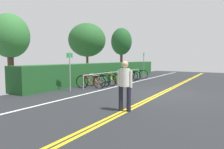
# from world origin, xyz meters

# --- Properties ---
(ground_plane) EXTENTS (34.41, 12.20, 0.05)m
(ground_plane) POSITION_xyz_m (0.00, 0.00, -0.03)
(ground_plane) COLOR #232628
(centre_line_yellow_inner) EXTENTS (30.97, 0.10, 0.00)m
(centre_line_yellow_inner) POSITION_xyz_m (0.00, -0.08, 0.00)
(centre_line_yellow_inner) COLOR gold
(centre_line_yellow_inner) RESTS_ON ground_plane
(centre_line_yellow_outer) EXTENTS (30.97, 0.10, 0.00)m
(centre_line_yellow_outer) POSITION_xyz_m (0.00, 0.08, 0.00)
(centre_line_yellow_outer) COLOR gold
(centre_line_yellow_outer) RESTS_ON ground_plane
(bike_lane_stripe_white) EXTENTS (30.97, 0.12, 0.00)m
(bike_lane_stripe_white) POSITION_xyz_m (0.00, 3.04, 0.00)
(bike_lane_stripe_white) COLOR white
(bike_lane_stripe_white) RESTS_ON ground_plane
(bike_rack) EXTENTS (7.48, 0.05, 0.78)m
(bike_rack) POSITION_xyz_m (2.72, 4.05, 0.59)
(bike_rack) COLOR #9EA0A5
(bike_rack) RESTS_ON ground_plane
(bicycle_0) EXTENTS (0.67, 1.72, 0.78)m
(bicycle_0) POSITION_xyz_m (-0.43, 3.98, 0.37)
(bicycle_0) COLOR black
(bicycle_0) RESTS_ON ground_plane
(bicycle_1) EXTENTS (0.46, 1.75, 0.77)m
(bicycle_1) POSITION_xyz_m (0.28, 4.06, 0.36)
(bicycle_1) COLOR black
(bicycle_1) RESTS_ON ground_plane
(bicycle_2) EXTENTS (0.60, 1.79, 0.77)m
(bicycle_2) POSITION_xyz_m (1.11, 3.94, 0.36)
(bicycle_2) COLOR black
(bicycle_2) RESTS_ON ground_plane
(bicycle_3) EXTENTS (0.48, 1.74, 0.73)m
(bicycle_3) POSITION_xyz_m (1.93, 3.98, 0.34)
(bicycle_3) COLOR black
(bicycle_3) RESTS_ON ground_plane
(bicycle_4) EXTENTS (0.63, 1.75, 0.79)m
(bicycle_4) POSITION_xyz_m (2.67, 4.13, 0.37)
(bicycle_4) COLOR black
(bicycle_4) RESTS_ON ground_plane
(bicycle_5) EXTENTS (0.46, 1.67, 0.69)m
(bicycle_5) POSITION_xyz_m (3.52, 4.02, 0.32)
(bicycle_5) COLOR black
(bicycle_5) RESTS_ON ground_plane
(bicycle_6) EXTENTS (0.46, 1.69, 0.71)m
(bicycle_6) POSITION_xyz_m (4.30, 3.99, 0.33)
(bicycle_6) COLOR black
(bicycle_6) RESTS_ON ground_plane
(bicycle_7) EXTENTS (0.46, 1.80, 0.73)m
(bicycle_7) POSITION_xyz_m (5.14, 4.14, 0.34)
(bicycle_7) COLOR black
(bicycle_7) RESTS_ON ground_plane
(bicycle_8) EXTENTS (0.68, 1.78, 0.78)m
(bicycle_8) POSITION_xyz_m (5.94, 3.95, 0.37)
(bicycle_8) COLOR black
(bicycle_8) RESTS_ON ground_plane
(pedestrian) EXTENTS (0.32, 0.48, 1.62)m
(pedestrian) POSITION_xyz_m (-3.83, 0.02, 0.92)
(pedestrian) COLOR #1E1E2D
(pedestrian) RESTS_ON ground_plane
(sign_post_near) EXTENTS (0.36, 0.10, 2.03)m
(sign_post_near) POSITION_xyz_m (-1.75, 4.31, 1.23)
(sign_post_near) COLOR gray
(sign_post_near) RESTS_ON ground_plane
(sign_post_far) EXTENTS (0.36, 0.09, 2.25)m
(sign_post_far) POSITION_xyz_m (7.60, 4.03, 1.35)
(sign_post_far) COLOR gray
(sign_post_far) RESTS_ON ground_plane
(hedge_backdrop) EXTENTS (16.43, 1.29, 1.34)m
(hedge_backdrop) POSITION_xyz_m (4.22, 5.73, 0.67)
(hedge_backdrop) COLOR #1C4C21
(hedge_backdrop) RESTS_ON ground_plane
(tree_near_left) EXTENTS (2.15, 2.15, 4.18)m
(tree_near_left) POSITION_xyz_m (-2.81, 7.79, 2.92)
(tree_near_left) COLOR #473323
(tree_near_left) RESTS_ON ground_plane
(tree_mid) EXTENTS (3.10, 3.10, 4.62)m
(tree_mid) POSITION_xyz_m (3.83, 7.58, 3.22)
(tree_mid) COLOR brown
(tree_mid) RESTS_ON ground_plane
(tree_far_right) EXTENTS (2.25, 2.25, 5.00)m
(tree_far_right) POSITION_xyz_m (9.76, 7.54, 3.51)
(tree_far_right) COLOR #473323
(tree_far_right) RESTS_ON ground_plane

